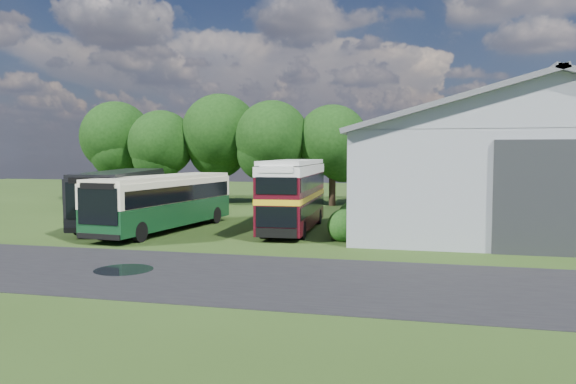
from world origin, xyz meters
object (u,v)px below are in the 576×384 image
(storage_shed, at_px, (514,157))
(bus_maroon_double, at_px, (293,196))
(bus_green_single, at_px, (164,201))
(bus_dark_single, at_px, (122,196))

(storage_shed, xyz_separation_m, bus_maroon_double, (-12.74, -6.91, -2.16))
(bus_green_single, xyz_separation_m, bus_maroon_double, (7.11, 1.79, 0.33))
(storage_shed, relative_size, bus_dark_single, 2.01)
(bus_green_single, bearing_deg, bus_dark_single, 160.47)
(bus_green_single, height_order, bus_maroon_double, bus_maroon_double)
(storage_shed, bearing_deg, bus_green_single, -156.34)
(bus_maroon_double, distance_m, bus_dark_single, 10.78)
(bus_green_single, relative_size, bus_dark_single, 0.94)
(storage_shed, distance_m, bus_dark_single, 24.63)
(storage_shed, relative_size, bus_maroon_double, 2.62)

